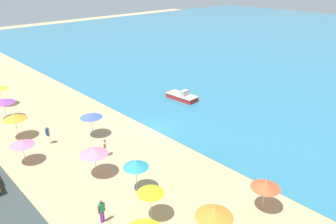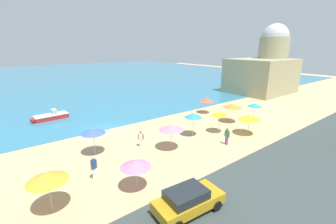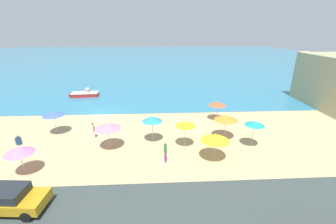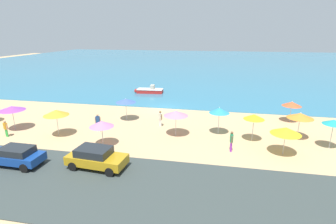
# 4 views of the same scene
# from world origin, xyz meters

# --- Properties ---
(ground_plane) EXTENTS (160.00, 160.00, 0.00)m
(ground_plane) POSITION_xyz_m (0.00, 0.00, 0.00)
(ground_plane) COLOR tan
(sea) EXTENTS (150.00, 110.00, 0.05)m
(sea) POSITION_xyz_m (0.00, 55.00, 0.03)
(sea) COLOR teal
(sea) RESTS_ON ground_plane
(coastal_road) EXTENTS (80.00, 8.00, 0.06)m
(coastal_road) POSITION_xyz_m (0.00, -18.00, 0.03)
(coastal_road) COLOR #353E3C
(coastal_road) RESTS_ON ground_plane
(beach_umbrella_0) EXTENTS (1.81, 1.81, 2.57)m
(beach_umbrella_0) POSITION_xyz_m (9.81, -8.70, 2.28)
(beach_umbrella_0) COLOR #B2B2B7
(beach_umbrella_0) RESTS_ON ground_plane
(beach_umbrella_1) EXTENTS (2.17, 2.17, 2.49)m
(beach_umbrella_1) POSITION_xyz_m (-3.23, -5.28, 2.22)
(beach_umbrella_1) COLOR #B2B2B7
(beach_umbrella_1) RESTS_ON ground_plane
(beach_umbrella_2) EXTENTS (2.29, 2.29, 2.51)m
(beach_umbrella_2) POSITION_xyz_m (13.95, -7.29, 2.20)
(beach_umbrella_2) COLOR #B2B2B7
(beach_umbrella_2) RESTS_ON ground_plane
(beach_umbrella_5) EXTENTS (2.32, 2.32, 2.35)m
(beach_umbrella_5) POSITION_xyz_m (11.95, -11.02, 2.01)
(beach_umbrella_5) COLOR #B2B2B7
(beach_umbrella_5) RESTS_ON ground_plane
(beach_umbrella_6) EXTENTS (2.06, 2.06, 2.28)m
(beach_umbrella_6) POSITION_xyz_m (-2.89, -12.17, 1.96)
(beach_umbrella_6) COLOR #B2B2B7
(beach_umbrella_6) RESTS_ON ground_plane
(beach_umbrella_7) EXTENTS (1.91, 1.91, 2.68)m
(beach_umbrella_7) POSITION_xyz_m (6.81, -7.57, 2.36)
(beach_umbrella_7) COLOR #B2B2B7
(beach_umbrella_7) RESTS_ON ground_plane
(beach_umbrella_8) EXTENTS (1.74, 1.74, 2.61)m
(beach_umbrella_8) POSITION_xyz_m (16.01, -9.09, 2.33)
(beach_umbrella_8) COLOR #B2B2B7
(beach_umbrella_8) RESTS_ON ground_plane
(beach_umbrella_9) EXTENTS (2.29, 2.29, 2.61)m
(beach_umbrella_9) POSITION_xyz_m (-7.93, -10.92, 2.28)
(beach_umbrella_9) COLOR #B2B2B7
(beach_umbrella_9) RESTS_ON ground_plane
(beach_umbrella_10) EXTENTS (2.30, 2.30, 2.49)m
(beach_umbrella_10) POSITION_xyz_m (2.88, -8.69, 2.18)
(beach_umbrella_10) COLOR #B2B2B7
(beach_umbrella_10) RESTS_ON ground_plane
(beach_umbrella_11) EXTENTS (2.00, 2.00, 2.33)m
(beach_umbrella_11) POSITION_xyz_m (14.40, -2.44, 2.02)
(beach_umbrella_11) COLOR #B2B2B7
(beach_umbrella_11) RESTS_ON ground_plane
(bather_0) EXTENTS (0.56, 0.30, 1.81)m
(bather_0) POSITION_xyz_m (-4.71, -9.21, 1.02)
(bather_0) COLOR white
(bather_0) RESTS_ON ground_plane
(bather_2) EXTENTS (0.45, 0.41, 1.64)m
(bather_2) POSITION_xyz_m (0.89, -6.49, 0.92)
(bather_2) COLOR white
(bather_2) RESTS_ON ground_plane
(bather_3) EXTENTS (0.25, 0.57, 1.74)m
(bather_3) POSITION_xyz_m (7.88, -11.27, 0.98)
(bather_3) COLOR purple
(bather_3) RESTS_ON ground_plane
(parked_car_4) EXTENTS (4.33, 2.22, 1.49)m
(parked_car_4) POSITION_xyz_m (-1.63, -15.97, 0.85)
(parked_car_4) COLOR #B28617
(parked_car_4) RESTS_ON coastal_road
(skiff_nearshore) EXTENTS (4.58, 2.06, 1.27)m
(skiff_nearshore) POSITION_xyz_m (-4.19, 8.30, 0.42)
(skiff_nearshore) COLOR red
(skiff_nearshore) RESTS_ON sea
(harbor_fortress) EXTENTS (13.35, 10.37, 14.07)m
(harbor_fortress) POSITION_xyz_m (36.66, 1.57, 4.92)
(harbor_fortress) COLOR #98956F
(harbor_fortress) RESTS_ON ground_plane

